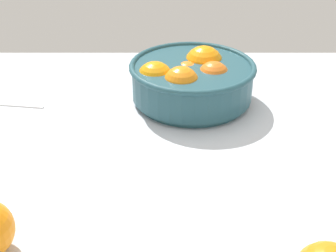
{
  "coord_description": "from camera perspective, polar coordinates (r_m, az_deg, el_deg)",
  "views": [
    {
      "loc": [
        2.67,
        -62.33,
        46.12
      ],
      "look_at": [
        2.94,
        1.36,
        8.32
      ],
      "focal_mm": 49.42,
      "sensor_mm": 36.0,
      "label": 1
    }
  ],
  "objects": [
    {
      "name": "ground_plane",
      "position": [
        0.78,
        -2.15,
        -6.69
      ],
      "size": [
        132.0,
        107.4,
        3.0
      ],
      "primitive_type": "cube",
      "color": "silver"
    },
    {
      "name": "fruit_bowl",
      "position": [
        0.97,
        2.73,
        5.69
      ],
      "size": [
        26.43,
        26.43,
        10.58
      ],
      "color": "#234C56",
      "rests_on": "ground_plane"
    }
  ]
}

